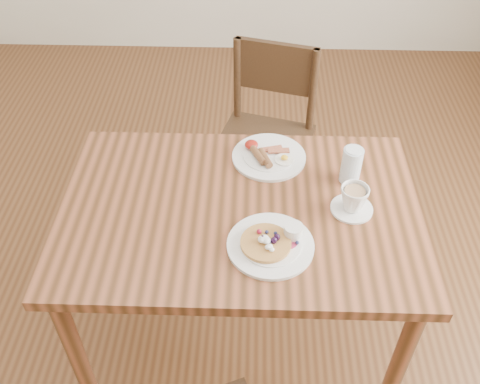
{
  "coord_description": "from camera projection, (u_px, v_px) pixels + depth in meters",
  "views": [
    {
      "loc": [
        0.04,
        -1.26,
        2.0
      ],
      "look_at": [
        0.0,
        0.0,
        0.82
      ],
      "focal_mm": 40.0,
      "sensor_mm": 36.0,
      "label": 1
    }
  ],
  "objects": [
    {
      "name": "pancake_plate",
      "position": [
        272.0,
        243.0,
        1.64
      ],
      "size": [
        0.27,
        0.27,
        0.06
      ],
      "color": "white",
      "rests_on": "dining_table"
    },
    {
      "name": "breakfast_plate",
      "position": [
        268.0,
        156.0,
        1.95
      ],
      "size": [
        0.27,
        0.27,
        0.04
      ],
      "color": "white",
      "rests_on": "dining_table"
    },
    {
      "name": "chair_far",
      "position": [
        266.0,
        132.0,
        2.5
      ],
      "size": [
        0.52,
        0.52,
        0.88
      ],
      "rotation": [
        0.0,
        0.0,
        2.88
      ],
      "color": "#3D2616",
      "rests_on": "ground"
    },
    {
      "name": "water_glass",
      "position": [
        351.0,
        165.0,
        1.83
      ],
      "size": [
        0.07,
        0.07,
        0.13
      ],
      "primitive_type": "cylinder",
      "color": "silver",
      "rests_on": "dining_table"
    },
    {
      "name": "ground",
      "position": [
        240.0,
        332.0,
        2.29
      ],
      "size": [
        5.0,
        5.0,
        0.0
      ],
      "primitive_type": "plane",
      "color": "#502D17",
      "rests_on": "ground"
    },
    {
      "name": "dining_table",
      "position": [
        240.0,
        228.0,
        1.84
      ],
      "size": [
        1.2,
        0.8,
        0.75
      ],
      "color": "brown",
      "rests_on": "ground"
    },
    {
      "name": "teacup_saucer",
      "position": [
        353.0,
        200.0,
        1.74
      ],
      "size": [
        0.14,
        0.14,
        0.1
      ],
      "color": "white",
      "rests_on": "dining_table"
    }
  ]
}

